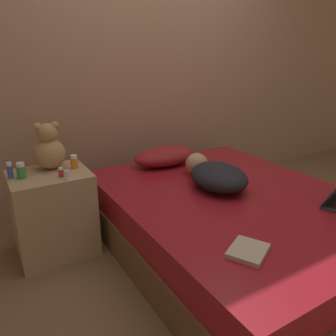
% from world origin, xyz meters
% --- Properties ---
extents(ground_plane, '(12.00, 12.00, 0.00)m').
position_xyz_m(ground_plane, '(0.00, 0.00, 0.00)').
color(ground_plane, brown).
extents(wall_back, '(8.00, 0.06, 2.60)m').
position_xyz_m(wall_back, '(0.00, 1.27, 1.30)').
color(wall_back, tan).
rests_on(wall_back, ground_plane).
extents(bed, '(1.52, 1.98, 0.44)m').
position_xyz_m(bed, '(0.00, 0.00, 0.22)').
color(bed, brown).
rests_on(bed, ground_plane).
extents(nightstand, '(0.51, 0.44, 0.60)m').
position_xyz_m(nightstand, '(-1.08, 0.63, 0.30)').
color(nightstand, tan).
rests_on(nightstand, ground_plane).
extents(pillow, '(0.56, 0.31, 0.16)m').
position_xyz_m(pillow, '(-0.09, 0.77, 0.52)').
color(pillow, maroon).
rests_on(pillow, bed).
extents(person_lying, '(0.42, 0.65, 0.18)m').
position_xyz_m(person_lying, '(-0.02, 0.17, 0.53)').
color(person_lying, black).
rests_on(person_lying, bed).
extents(teddy_bear, '(0.21, 0.21, 0.32)m').
position_xyz_m(teddy_bear, '(-1.04, 0.72, 0.74)').
color(teddy_bear, tan).
rests_on(teddy_bear, nightstand).
extents(bottle_blue, '(0.03, 0.03, 0.11)m').
position_xyz_m(bottle_blue, '(-1.30, 0.66, 0.65)').
color(bottle_blue, '#3866B2').
rests_on(bottle_blue, nightstand).
extents(bottle_red, '(0.03, 0.03, 0.06)m').
position_xyz_m(bottle_red, '(-1.02, 0.52, 0.63)').
color(bottle_red, '#B72D2D').
rests_on(bottle_red, nightstand).
extents(bottle_green, '(0.05, 0.05, 0.10)m').
position_xyz_m(bottle_green, '(-1.24, 0.62, 0.65)').
color(bottle_green, '#3D8E4C').
rests_on(bottle_green, nightstand).
extents(bottle_orange, '(0.05, 0.05, 0.10)m').
position_xyz_m(bottle_orange, '(-0.90, 0.64, 0.64)').
color(bottle_orange, orange).
rests_on(bottle_orange, nightstand).
extents(bottle_white, '(0.03, 0.03, 0.06)m').
position_xyz_m(bottle_white, '(-1.00, 0.45, 0.63)').
color(bottle_white, white).
rests_on(bottle_white, nightstand).
extents(book, '(0.25, 0.24, 0.02)m').
position_xyz_m(book, '(-0.42, -0.57, 0.46)').
color(book, '#C6B793').
rests_on(book, bed).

